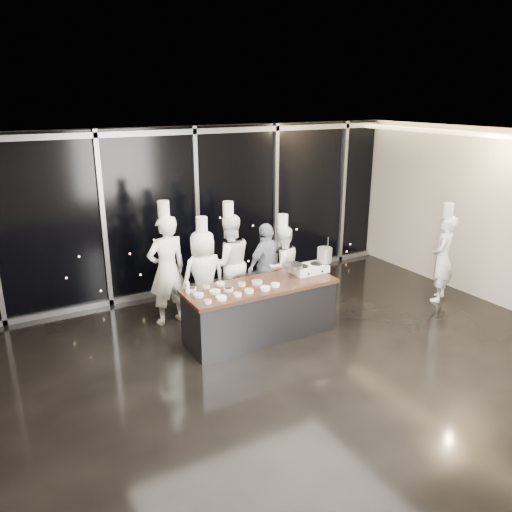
{
  "coord_description": "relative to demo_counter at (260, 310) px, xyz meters",
  "views": [
    {
      "loc": [
        -3.65,
        -5.46,
        3.75
      ],
      "look_at": [
        0.09,
        1.2,
        1.27
      ],
      "focal_mm": 35.0,
      "sensor_mm": 36.0,
      "label": 1
    }
  ],
  "objects": [
    {
      "name": "chef_side",
      "position": [
        3.74,
        -0.34,
        0.39
      ],
      "size": [
        0.72,
        0.65,
        1.88
      ],
      "rotation": [
        0.0,
        0.0,
        3.68
      ],
      "color": "white",
      "rests_on": "ground"
    },
    {
      "name": "squeeze_bottle",
      "position": [
        -1.14,
        0.21,
        0.56
      ],
      "size": [
        0.06,
        0.06,
        0.23
      ],
      "color": "white",
      "rests_on": "demo_counter"
    },
    {
      "name": "stove",
      "position": [
        1.0,
        0.09,
        0.51
      ],
      "size": [
        0.6,
        0.39,
        0.14
      ],
      "rotation": [
        0.0,
        0.0,
        -0.02
      ],
      "color": "silver",
      "rests_on": "demo_counter"
    },
    {
      "name": "chef_left",
      "position": [
        -0.53,
        1.02,
        0.37
      ],
      "size": [
        0.81,
        0.55,
        1.84
      ],
      "rotation": [
        0.0,
        0.0,
        3.19
      ],
      "color": "white",
      "rests_on": "ground"
    },
    {
      "name": "guest",
      "position": [
        0.7,
        0.99,
        0.34
      ],
      "size": [
        1.0,
        0.64,
        1.59
      ],
      "rotation": [
        0.0,
        0.0,
        3.43
      ],
      "color": "#151F3B",
      "rests_on": "ground"
    },
    {
      "name": "chef_far_left",
      "position": [
        -1.1,
        1.24,
        0.51
      ],
      "size": [
        0.74,
        0.54,
        2.13
      ],
      "rotation": [
        0.0,
        0.0,
        3.27
      ],
      "color": "white",
      "rests_on": "ground"
    },
    {
      "name": "window_wall",
      "position": [
        0.0,
        2.53,
        1.14
      ],
      "size": [
        8.9,
        0.11,
        3.2
      ],
      "color": "black",
      "rests_on": "ground"
    },
    {
      "name": "ground",
      "position": [
        0.0,
        -0.9,
        -0.45
      ],
      "size": [
        9.0,
        9.0,
        0.0
      ],
      "primitive_type": "plane",
      "color": "black",
      "rests_on": "ground"
    },
    {
      "name": "prep_bowls",
      "position": [
        -0.53,
        -0.03,
        0.47
      ],
      "size": [
        1.36,
        0.68,
        0.05
      ],
      "color": "white",
      "rests_on": "demo_counter"
    },
    {
      "name": "room_shell",
      "position": [
        0.18,
        -0.9,
        1.79
      ],
      "size": [
        9.02,
        7.02,
        3.21
      ],
      "color": "beige",
      "rests_on": "ground"
    },
    {
      "name": "chef_right",
      "position": [
        0.98,
        0.92,
        0.31
      ],
      "size": [
        0.77,
        0.63,
        1.73
      ],
      "rotation": [
        0.0,
        0.0,
        3.22
      ],
      "color": "white",
      "rests_on": "ground"
    },
    {
      "name": "chef_center",
      "position": [
        0.06,
        1.23,
        0.44
      ],
      "size": [
        0.93,
        0.76,
        2.0
      ],
      "rotation": [
        0.0,
        0.0,
        3.03
      ],
      "color": "white",
      "rests_on": "ground"
    },
    {
      "name": "frying_pan",
      "position": [
        0.67,
        0.1,
        0.61
      ],
      "size": [
        0.56,
        0.33,
        0.05
      ],
      "rotation": [
        0.0,
        0.0,
        -0.02
      ],
      "color": "gray",
      "rests_on": "stove"
    },
    {
      "name": "stock_pot",
      "position": [
        1.3,
        0.08,
        0.71
      ],
      "size": [
        0.25,
        0.25,
        0.25
      ],
      "primitive_type": "cylinder",
      "rotation": [
        0.0,
        0.0,
        -0.02
      ],
      "color": "#A8A8AB",
      "rests_on": "stove"
    },
    {
      "name": "demo_counter",
      "position": [
        0.0,
        0.0,
        0.0
      ],
      "size": [
        2.46,
        0.86,
        0.9
      ],
      "color": "#37373C",
      "rests_on": "ground"
    }
  ]
}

